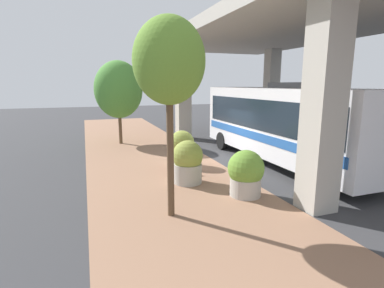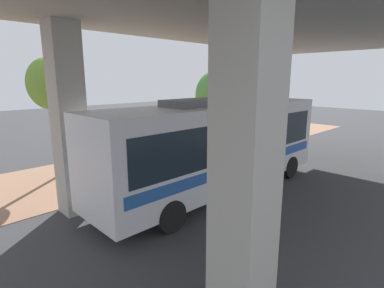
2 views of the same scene
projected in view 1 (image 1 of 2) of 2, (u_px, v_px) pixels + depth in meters
name	position (u px, v px, depth m)	size (l,w,h in m)	color
ground_plane	(214.00, 160.00, 14.84)	(80.00, 80.00, 0.00)	#38383A
sidewalk_strip	(155.00, 166.00, 13.85)	(6.00, 40.00, 0.02)	#936B51
overpass	(289.00, 37.00, 14.98)	(9.40, 20.85, 6.85)	#ADA89E
bus	(281.00, 121.00, 13.91)	(2.74, 10.78, 3.79)	silver
fire_hydrant	(181.00, 163.00, 12.67)	(0.51, 0.25, 0.89)	red
planter_front	(182.00, 148.00, 13.74)	(1.15, 1.15, 1.64)	#ADA89E
planter_middle	(246.00, 173.00, 9.96)	(1.22, 1.22, 1.58)	#ADA89E
planter_back	(188.00, 162.00, 11.27)	(1.15, 1.15, 1.65)	#ADA89E
street_tree_near	(169.00, 62.00, 7.77)	(1.91, 1.91, 5.45)	brown
street_tree_far	(119.00, 90.00, 18.37)	(2.92, 2.92, 5.14)	brown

